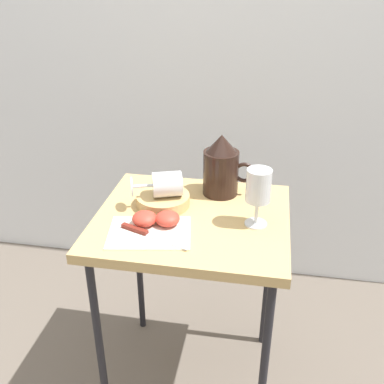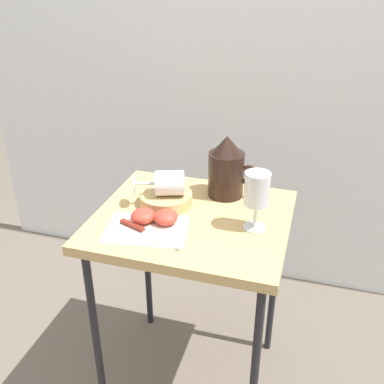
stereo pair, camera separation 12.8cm
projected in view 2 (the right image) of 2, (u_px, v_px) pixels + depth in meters
name	position (u px, v px, depth m)	size (l,w,h in m)	color
ground_plane	(192.00, 375.00, 1.63)	(6.00, 6.00, 0.00)	#665B51
curtain_drape	(244.00, 28.00, 1.70)	(2.40, 0.03, 2.24)	white
table	(192.00, 234.00, 1.35)	(0.57, 0.50, 0.67)	tan
linen_napkin	(146.00, 230.00, 1.25)	(0.23, 0.17, 0.00)	silver
basket_tray	(166.00, 198.00, 1.38)	(0.16, 0.16, 0.04)	tan
pitcher	(226.00, 172.00, 1.40)	(0.17, 0.11, 0.20)	black
wine_glass_upright	(257.00, 192.00, 1.21)	(0.07, 0.07, 0.17)	silver
wine_glass_tipped_near	(168.00, 183.00, 1.35)	(0.17, 0.11, 0.08)	silver
apple_half_left	(143.00, 216.00, 1.28)	(0.07, 0.07, 0.04)	#CC3D2D
apple_half_right	(166.00, 217.00, 1.27)	(0.07, 0.07, 0.04)	#CC3D2D
knife	(141.00, 230.00, 1.24)	(0.21, 0.09, 0.01)	silver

